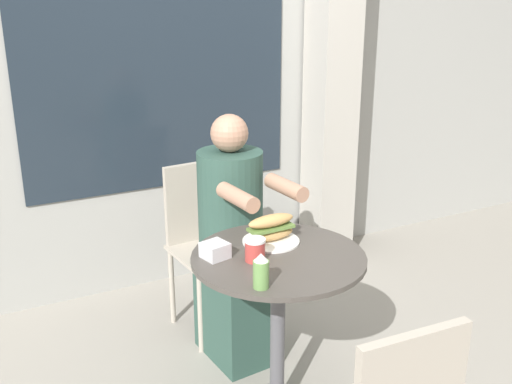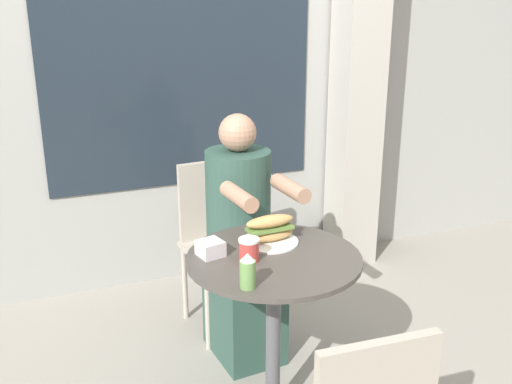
{
  "view_description": "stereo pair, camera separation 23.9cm",
  "coord_description": "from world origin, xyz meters",
  "px_view_note": "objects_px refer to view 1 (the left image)",
  "views": [
    {
      "loc": [
        -1.05,
        -1.82,
        1.71
      ],
      "look_at": [
        0.0,
        0.19,
        0.94
      ],
      "focal_mm": 42.0,
      "sensor_mm": 36.0,
      "label": 1
    },
    {
      "loc": [
        -0.83,
        -1.92,
        1.71
      ],
      "look_at": [
        0.0,
        0.19,
        0.94
      ],
      "focal_mm": 42.0,
      "sensor_mm": 36.0,
      "label": 2
    }
  ],
  "objects_px": {
    "cafe_table": "(278,302)",
    "sandwich_on_plate": "(271,231)",
    "seated_diner": "(234,255)",
    "drink_cup": "(255,249)",
    "condiment_bottle": "(261,271)",
    "diner_chair": "(204,231)"
  },
  "relations": [
    {
      "from": "cafe_table",
      "to": "seated_diner",
      "type": "bearing_deg",
      "value": 84.22
    },
    {
      "from": "cafe_table",
      "to": "seated_diner",
      "type": "distance_m",
      "value": 0.51
    },
    {
      "from": "cafe_table",
      "to": "diner_chair",
      "type": "height_order",
      "value": "diner_chair"
    },
    {
      "from": "cafe_table",
      "to": "condiment_bottle",
      "type": "bearing_deg",
      "value": -132.39
    },
    {
      "from": "diner_chair",
      "to": "cafe_table",
      "type": "bearing_deg",
      "value": 82.35
    },
    {
      "from": "seated_diner",
      "to": "sandwich_on_plate",
      "type": "distance_m",
      "value": 0.47
    },
    {
      "from": "sandwich_on_plate",
      "to": "condiment_bottle",
      "type": "distance_m",
      "value": 0.39
    },
    {
      "from": "drink_cup",
      "to": "condiment_bottle",
      "type": "distance_m",
      "value": 0.22
    },
    {
      "from": "seated_diner",
      "to": "drink_cup",
      "type": "bearing_deg",
      "value": 68.21
    },
    {
      "from": "cafe_table",
      "to": "sandwich_on_plate",
      "type": "xyz_separation_m",
      "value": [
        0.03,
        0.13,
        0.25
      ]
    },
    {
      "from": "diner_chair",
      "to": "sandwich_on_plate",
      "type": "relative_size",
      "value": 3.75
    },
    {
      "from": "seated_diner",
      "to": "sandwich_on_plate",
      "type": "xyz_separation_m",
      "value": [
        -0.02,
        -0.38,
        0.27
      ]
    },
    {
      "from": "cafe_table",
      "to": "seated_diner",
      "type": "height_order",
      "value": "seated_diner"
    },
    {
      "from": "cafe_table",
      "to": "condiment_bottle",
      "type": "height_order",
      "value": "condiment_bottle"
    },
    {
      "from": "cafe_table",
      "to": "sandwich_on_plate",
      "type": "relative_size",
      "value": 3.19
    },
    {
      "from": "drink_cup",
      "to": "condiment_bottle",
      "type": "bearing_deg",
      "value": -111.75
    },
    {
      "from": "seated_diner",
      "to": "drink_cup",
      "type": "height_order",
      "value": "seated_diner"
    },
    {
      "from": "diner_chair",
      "to": "sandwich_on_plate",
      "type": "bearing_deg",
      "value": 84.6
    },
    {
      "from": "sandwich_on_plate",
      "to": "drink_cup",
      "type": "bearing_deg",
      "value": -138.17
    },
    {
      "from": "seated_diner",
      "to": "condiment_bottle",
      "type": "distance_m",
      "value": 0.8
    },
    {
      "from": "cafe_table",
      "to": "diner_chair",
      "type": "distance_m",
      "value": 0.85
    },
    {
      "from": "condiment_bottle",
      "to": "seated_diner",
      "type": "bearing_deg",
      "value": 71.68
    }
  ]
}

